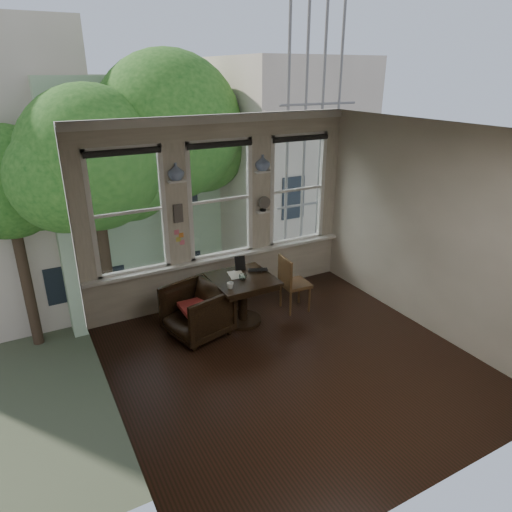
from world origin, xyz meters
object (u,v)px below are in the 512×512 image
armchair_left (197,311)px  side_chair_right (295,283)px  laptop (258,271)px  table (243,300)px  mug (230,286)px

armchair_left → side_chair_right: size_ratio=0.91×
armchair_left → laptop: size_ratio=2.77×
table → armchair_left: (-0.74, 0.00, 0.00)m
laptop → side_chair_right: bearing=11.8°
side_chair_right → mug: bearing=104.0°
mug → armchair_left: bearing=150.6°
mug → table: bearing=37.1°
armchair_left → laptop: laptop is taller
table → armchair_left: armchair_left is taller
side_chair_right → laptop: side_chair_right is taller
laptop → mug: 0.69m
laptop → mug: (-0.62, -0.30, 0.03)m
mug → side_chair_right: bearing=9.4°
side_chair_right → mug: 1.30m
side_chair_right → laptop: size_ratio=3.06×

